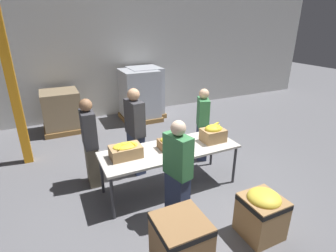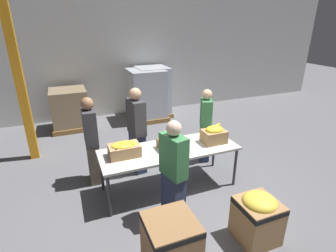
# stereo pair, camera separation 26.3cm
# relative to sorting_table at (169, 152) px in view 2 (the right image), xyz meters

# --- Properties ---
(ground_plane) EXTENTS (30.00, 30.00, 0.00)m
(ground_plane) POSITION_rel_sorting_table_xyz_m (0.00, 0.00, -0.73)
(ground_plane) COLOR slate
(wall_back) EXTENTS (16.00, 0.08, 4.00)m
(wall_back) POSITION_rel_sorting_table_xyz_m (0.00, 4.47, 1.27)
(wall_back) COLOR silver
(wall_back) RESTS_ON ground_plane
(sorting_table) EXTENTS (2.39, 0.86, 0.78)m
(sorting_table) POSITION_rel_sorting_table_xyz_m (0.00, 0.00, 0.00)
(sorting_table) COLOR beige
(sorting_table) RESTS_ON ground_plane
(banana_box_0) EXTENTS (0.50, 0.32, 0.26)m
(banana_box_0) POSITION_rel_sorting_table_xyz_m (-0.77, 0.05, 0.17)
(banana_box_0) COLOR tan
(banana_box_0) RESTS_ON sorting_table
(banana_box_1) EXTENTS (0.38, 0.27, 0.23)m
(banana_box_1) POSITION_rel_sorting_table_xyz_m (0.01, 0.04, 0.16)
(banana_box_1) COLOR olive
(banana_box_1) RESTS_ON sorting_table
(banana_box_2) EXTENTS (0.42, 0.32, 0.32)m
(banana_box_2) POSITION_rel_sorting_table_xyz_m (0.85, -0.05, 0.21)
(banana_box_2) COLOR tan
(banana_box_2) RESTS_ON sorting_table
(volunteer_0) EXTENTS (0.23, 0.44, 1.64)m
(volunteer_0) POSITION_rel_sorting_table_xyz_m (-1.22, 0.73, 0.08)
(volunteer_0) COLOR #6B604C
(volunteer_0) RESTS_ON ground_plane
(volunteer_1) EXTENTS (0.31, 0.47, 1.60)m
(volunteer_1) POSITION_rel_sorting_table_xyz_m (-0.25, -0.75, 0.07)
(volunteer_1) COLOR #2D3856
(volunteer_1) RESTS_ON ground_plane
(volunteer_2) EXTENTS (0.28, 0.48, 1.71)m
(volunteer_2) POSITION_rel_sorting_table_xyz_m (-0.36, 0.79, 0.12)
(volunteer_2) COLOR #2D3856
(volunteer_2) RESTS_ON ground_plane
(volunteer_3) EXTENTS (0.36, 0.47, 1.56)m
(volunteer_3) POSITION_rel_sorting_table_xyz_m (1.11, 0.71, 0.05)
(volunteer_3) COLOR #2D3856
(volunteer_3) RESTS_ON ground_plane
(donation_bin_0) EXTENTS (0.59, 0.59, 0.72)m
(donation_bin_0) POSITION_rel_sorting_table_xyz_m (-0.62, -1.57, -0.34)
(donation_bin_0) COLOR olive
(donation_bin_0) RESTS_ON ground_plane
(donation_bin_1) EXTENTS (0.53, 0.53, 0.71)m
(donation_bin_1) POSITION_rel_sorting_table_xyz_m (0.65, -1.57, -0.35)
(donation_bin_1) COLOR #A37A4C
(donation_bin_1) RESTS_ON ground_plane
(support_pillar) EXTENTS (0.17, 0.17, 4.00)m
(support_pillar) POSITION_rel_sorting_table_xyz_m (-2.35, 2.18, 1.27)
(support_pillar) COLOR orange
(support_pillar) RESTS_ON ground_plane
(pallet_stack_0) EXTENTS (1.03, 1.03, 1.11)m
(pallet_stack_0) POSITION_rel_sorting_table_xyz_m (-1.48, 3.71, -0.19)
(pallet_stack_0) COLOR olive
(pallet_stack_0) RESTS_ON ground_plane
(pallet_stack_1) EXTENTS (1.11, 1.11, 1.52)m
(pallet_stack_1) POSITION_rel_sorting_table_xyz_m (0.73, 3.62, 0.02)
(pallet_stack_1) COLOR olive
(pallet_stack_1) RESTS_ON ground_plane
(pallet_stack_2) EXTENTS (1.02, 1.02, 1.53)m
(pallet_stack_2) POSITION_rel_sorting_table_xyz_m (1.00, 3.85, 0.03)
(pallet_stack_2) COLOR olive
(pallet_stack_2) RESTS_ON ground_plane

